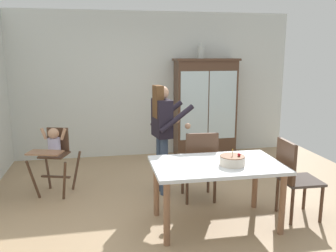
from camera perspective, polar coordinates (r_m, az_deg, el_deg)
The scene contains 10 objects.
ground_plane at distance 4.71m, azimuth 2.85°, elevation -13.09°, with size 6.24×6.24×0.00m, color tan.
wall_back at distance 6.88m, azimuth -2.33°, elevation 6.53°, with size 5.32×0.06×2.70m, color silver.
china_cabinet at distance 6.89m, azimuth 5.91°, elevation 2.97°, with size 1.20×0.48×1.85m.
ceramic_vase at distance 6.78m, azimuth 5.25°, elevation 11.64°, with size 0.13×0.13×0.27m.
high_chair_with_toddler at distance 5.22m, azimuth -17.64°, elevation -3.50°, with size 0.72×0.80×0.95m.
adult_person at distance 4.95m, azimuth -0.88°, elevation -0.01°, with size 0.56×0.54×1.53m.
dining_table at distance 4.14m, azimuth 7.71°, elevation -7.17°, with size 1.47×0.91×0.74m.
birthday_cake at distance 4.06m, azimuth 10.17°, elevation -5.39°, with size 0.28×0.28×0.19m.
dining_chair_far_side at distance 4.77m, azimuth 5.13°, elevation -5.64°, with size 0.47×0.47×0.96m.
dining_chair_right_end at distance 4.55m, azimuth 19.19°, elevation -7.15°, with size 0.45×0.45×0.96m.
Camera 1 is at (-1.05, -4.14, 1.98)m, focal length 38.39 mm.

